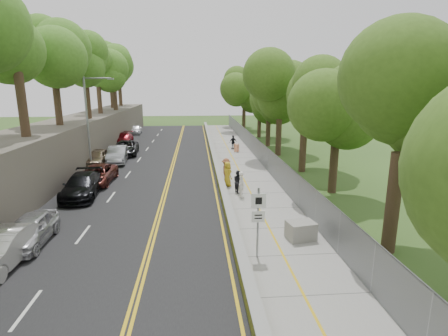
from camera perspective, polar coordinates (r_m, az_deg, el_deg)
name	(u,v)px	position (r m, az deg, el deg)	size (l,w,h in m)	color
ground	(227,230)	(18.24, 0.47, -10.15)	(140.00, 140.00, 0.00)	#33511E
road	(154,166)	(32.71, -11.36, 0.28)	(11.20, 66.00, 0.04)	black
sidewalk	(240,165)	(32.73, 2.59, 0.55)	(4.20, 66.00, 0.05)	gray
jersey_barrier	(215,162)	(32.47, -1.44, 0.95)	(0.42, 66.00, 0.60)	#D3EB31
rock_embankment	(61,146)	(34.27, -25.11, 3.24)	(5.00, 66.00, 4.00)	#595147
chainlink_fence	(262,154)	(32.86, 6.24, 2.27)	(0.04, 66.00, 2.00)	slate
trees_embankment	(56,46)	(33.84, -25.76, 17.57)	(6.40, 66.00, 13.00)	#4F8B28
trees_fenceside	(290,88)	(32.78, 10.65, 12.65)	(7.00, 66.00, 14.00)	#497321
streetlight	(90,117)	(32.05, -21.06, 7.76)	(2.52, 0.22, 8.00)	gray
signpost	(258,215)	(14.86, 5.60, -7.65)	(0.62, 0.09, 3.10)	gray
construction_barrel	(237,148)	(38.97, 2.07, 3.31)	(0.53, 0.53, 0.87)	#FF4C00
concrete_block	(301,230)	(17.43, 12.44, -9.92)	(1.29, 0.97, 0.86)	gray
car_0	(30,230)	(18.71, -29.14, -8.87)	(1.65, 4.10, 1.40)	#B5B4B9
car_1	(0,250)	(17.15, -32.69, -11.14)	(1.57, 4.49, 1.48)	silver
car_2	(97,175)	(27.98, -20.05, -1.01)	(2.27, 4.92, 1.37)	maroon
car_3	(82,186)	(25.04, -22.19, -2.68)	(2.09, 5.14, 1.49)	black
car_4	(97,158)	(34.15, -20.01, 1.60)	(1.78, 4.42, 1.51)	tan
car_5	(117,155)	(34.93, -17.00, 2.12)	(1.65, 4.74, 1.56)	#9C9EA4
car_6	(126,148)	(38.75, -15.75, 3.19)	(2.42, 5.25, 1.46)	black
car_7	(124,138)	(45.98, -16.05, 4.67)	(1.97, 4.84, 1.40)	maroon
car_8	(136,129)	(55.26, -14.16, 6.12)	(1.57, 3.89, 1.33)	white
painter_0	(227,174)	(25.51, 0.57, -0.99)	(0.88, 0.57, 1.81)	gold
painter_1	(242,184)	(23.08, 2.89, -2.66)	(0.63, 0.41, 1.72)	white
painter_2	(238,182)	(24.02, 2.33, -2.22)	(0.76, 0.59, 1.56)	black
painter_3	(226,170)	(26.65, 0.34, -0.34)	(1.18, 0.68, 1.83)	brown
person_far	(233,142)	(40.61, 1.51, 4.25)	(0.94, 0.39, 1.60)	black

